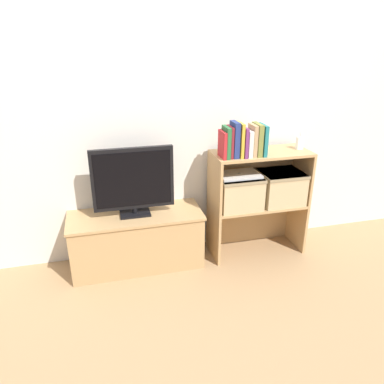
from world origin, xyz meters
TOP-DOWN VIEW (x-y plane):
  - ground_plane at (0.00, 0.00)m, footprint 16.00×16.00m
  - wall_back at (0.00, 0.40)m, footprint 10.00×0.05m
  - tv_stand at (-0.43, 0.18)m, footprint 0.99×0.39m
  - tv at (-0.43, 0.18)m, footprint 0.58×0.14m
  - bookshelf_lower_tier at (0.54, 0.22)m, footprint 0.75×0.33m
  - bookshelf_upper_tier at (0.54, 0.22)m, footprint 0.75×0.33m
  - book_crimson at (0.21, 0.10)m, footprint 0.02×0.14m
  - book_forest at (0.23, 0.10)m, footprint 0.03×0.14m
  - book_maroon at (0.26, 0.10)m, footprint 0.02×0.12m
  - book_navy at (0.30, 0.10)m, footprint 0.04×0.13m
  - book_mustard at (0.33, 0.10)m, footprint 0.02×0.15m
  - book_plum at (0.36, 0.10)m, footprint 0.02×0.15m
  - book_ivory at (0.40, 0.10)m, footprint 0.03×0.15m
  - book_tan at (0.43, 0.10)m, footprint 0.03×0.13m
  - book_olive at (0.47, 0.10)m, footprint 0.04×0.15m
  - book_teal at (0.51, 0.10)m, footprint 0.03×0.16m
  - baby_monitor at (0.85, 0.16)m, footprint 0.05×0.04m
  - storage_basket_left at (0.36, 0.15)m, footprint 0.33×0.30m
  - storage_basket_right at (0.72, 0.15)m, footprint 0.33×0.30m
  - laptop at (0.36, 0.15)m, footprint 0.31×0.21m

SIDE VIEW (x-z plane):
  - ground_plane at x=0.00m, z-range 0.00..0.00m
  - tv_stand at x=-0.43m, z-range 0.00..0.43m
  - bookshelf_lower_tier at x=0.54m, z-range 0.06..0.48m
  - storage_basket_left at x=0.36m, z-range 0.43..0.68m
  - storage_basket_right at x=0.72m, z-range 0.43..0.68m
  - laptop at x=0.36m, z-range 0.67..0.70m
  - bookshelf_upper_tier at x=0.54m, z-range 0.48..0.90m
  - tv at x=-0.43m, z-range 0.44..0.95m
  - baby_monitor at x=0.85m, z-range 0.83..0.95m
  - book_ivory at x=0.40m, z-range 0.84..1.03m
  - book_crimson at x=0.21m, z-range 0.84..1.04m
  - book_plum at x=0.36m, z-range 0.84..1.06m
  - book_forest at x=0.23m, z-range 0.84..1.07m
  - book_teal at x=0.51m, z-range 0.84..1.07m
  - book_maroon at x=0.26m, z-range 0.84..1.07m
  - book_tan at x=0.43m, z-range 0.84..1.07m
  - book_olive at x=0.47m, z-range 0.84..1.08m
  - book_mustard at x=0.33m, z-range 0.84..1.09m
  - book_navy at x=0.30m, z-range 0.84..1.10m
  - wall_back at x=0.00m, z-range 0.00..2.40m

